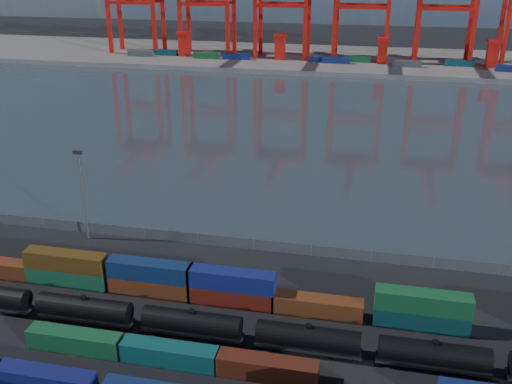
# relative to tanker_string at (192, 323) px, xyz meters

# --- Properties ---
(ground) EXTENTS (700.00, 700.00, 0.00)m
(ground) POSITION_rel_tanker_string_xyz_m (2.96, -2.84, -2.13)
(ground) COLOR black
(ground) RESTS_ON ground
(harbor_water) EXTENTS (700.00, 700.00, 0.00)m
(harbor_water) POSITION_rel_tanker_string_xyz_m (2.96, 102.16, -2.12)
(harbor_water) COLOR #29353C
(harbor_water) RESTS_ON ground
(far_quay) EXTENTS (700.00, 70.00, 2.00)m
(far_quay) POSITION_rel_tanker_string_xyz_m (2.96, 207.16, -1.13)
(far_quay) COLOR #514F4C
(far_quay) RESTS_ON ground
(container_row_mid) EXTENTS (141.27, 2.54, 5.41)m
(container_row_mid) POSITION_rel_tanker_string_xyz_m (-12.96, -5.71, -0.48)
(container_row_mid) COLOR #484C4E
(container_row_mid) RESTS_ON ground
(container_row_north) EXTENTS (142.66, 2.61, 5.56)m
(container_row_north) POSITION_rel_tanker_string_xyz_m (3.36, 8.43, 0.18)
(container_row_north) COLOR navy
(container_row_north) RESTS_ON ground
(tanker_string) EXTENTS (106.83, 2.97, 4.25)m
(tanker_string) POSITION_rel_tanker_string_xyz_m (0.00, 0.00, 0.00)
(tanker_string) COLOR black
(tanker_string) RESTS_ON ground
(waterfront_fence) EXTENTS (160.12, 0.12, 2.20)m
(waterfront_fence) POSITION_rel_tanker_string_xyz_m (2.96, 25.16, -1.13)
(waterfront_fence) COLOR #595B5E
(waterfront_fence) RESTS_ON ground
(yard_light_mast) EXTENTS (1.60, 0.40, 16.60)m
(yard_light_mast) POSITION_rel_tanker_string_xyz_m (-27.04, 23.16, 7.16)
(yard_light_mast) COLOR slate
(yard_light_mast) RESTS_ON ground
(quay_containers) EXTENTS (172.58, 10.99, 2.60)m
(quay_containers) POSITION_rel_tanker_string_xyz_m (-8.04, 192.62, 1.17)
(quay_containers) COLOR navy
(quay_containers) RESTS_ON far_quay
(straddle_carriers) EXTENTS (140.00, 7.00, 11.10)m
(straddle_carriers) POSITION_rel_tanker_string_xyz_m (0.46, 197.16, 5.69)
(straddle_carriers) COLOR red
(straddle_carriers) RESTS_ON far_quay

